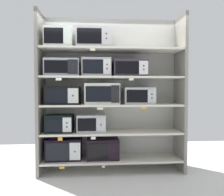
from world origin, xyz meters
name	(u,v)px	position (x,y,z in m)	size (l,w,h in m)	color
back_panel	(111,93)	(0.00, 0.27, 1.29)	(2.45, 0.04, 2.58)	#B2B2AD
upright_left	(40,93)	(-1.15, 0.00, 1.29)	(0.05, 0.51, 2.58)	gray
upright_right	(180,93)	(1.15, 0.00, 1.29)	(0.05, 0.51, 2.58)	gray
shelf_0	(112,159)	(0.00, 0.00, 0.20)	(2.25, 0.51, 0.03)	beige
microwave_0	(64,149)	(-0.78, 0.00, 0.39)	(0.56, 0.34, 0.34)	black
microwave_1	(103,148)	(-0.15, 0.00, 0.38)	(0.52, 0.35, 0.33)	black
price_tag_0	(62,168)	(-0.78, -0.26, 0.16)	(0.08, 0.00, 0.04)	orange
price_tag_1	(103,167)	(-0.15, -0.26, 0.16)	(0.05, 0.00, 0.03)	beige
shelf_1	(112,132)	(0.00, 0.00, 0.65)	(2.25, 0.51, 0.03)	beige
microwave_2	(60,123)	(-0.85, 0.00, 0.81)	(0.43, 0.36, 0.28)	black
microwave_3	(91,123)	(-0.34, 0.00, 0.80)	(0.46, 0.35, 0.28)	#B2B4B7
price_tag_2	(60,139)	(-0.81, -0.26, 0.60)	(0.07, 0.00, 0.05)	orange
price_tag_3	(93,138)	(-0.31, -0.26, 0.61)	(0.07, 0.00, 0.04)	white
shelf_2	(112,105)	(0.00, 0.00, 1.10)	(2.25, 0.51, 0.03)	beige
microwave_4	(63,95)	(-0.79, 0.00, 1.26)	(0.54, 0.37, 0.29)	black
microwave_5	(102,94)	(-0.16, 0.00, 1.28)	(0.56, 0.35, 0.34)	silver
microwave_6	(139,96)	(0.44, 0.00, 1.25)	(0.50, 0.36, 0.27)	#B4B7BA
price_tag_4	(100,109)	(-0.20, -0.26, 1.06)	(0.09, 0.00, 0.03)	beige
price_tag_5	(144,108)	(0.48, -0.26, 1.06)	(0.08, 0.00, 0.03)	orange
shelf_3	(112,78)	(0.00, 0.00, 1.55)	(2.25, 0.51, 0.03)	beige
microwave_7	(63,68)	(-0.79, 0.00, 1.70)	(0.54, 0.43, 0.27)	#999EAB
microwave_8	(96,68)	(-0.25, 0.00, 1.71)	(0.46, 0.37, 0.29)	#A3A1A3
microwave_9	(130,69)	(0.29, 0.00, 1.69)	(0.54, 0.42, 0.26)	#302738
price_tag_6	(59,79)	(-0.82, -0.26, 1.51)	(0.09, 0.00, 0.04)	white
price_tag_7	(131,79)	(0.28, -0.26, 1.51)	(0.07, 0.00, 0.04)	beige
shelf_4	(112,50)	(0.00, 0.00, 1.99)	(2.25, 0.51, 0.03)	beige
microwave_10	(59,38)	(-0.84, 0.00, 2.17)	(0.44, 0.39, 0.32)	silver
microwave_11	(94,39)	(-0.30, 0.00, 2.17)	(0.55, 0.39, 0.33)	#B6B3B6
price_tag_8	(93,49)	(-0.31, -0.26, 1.96)	(0.08, 0.00, 0.04)	beige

